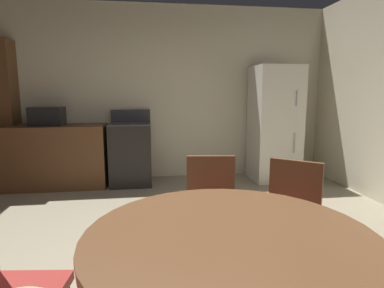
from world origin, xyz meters
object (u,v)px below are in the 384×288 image
at_px(oven_range, 131,153).
at_px(chair_north, 211,206).
at_px(chair_northeast, 290,213).
at_px(microwave, 47,116).
at_px(dining_table, 229,266).
at_px(refrigerator, 274,124).

xyz_separation_m(oven_range, chair_north, (0.74, -2.44, 0.03)).
bearing_deg(chair_northeast, chair_north, -73.73).
xyz_separation_m(chair_north, chair_northeast, (0.53, -0.23, 0.00)).
relative_size(microwave, dining_table, 0.35).
relative_size(refrigerator, chair_northeast, 2.02).
height_order(oven_range, dining_table, oven_range).
height_order(oven_range, microwave, microwave).
xyz_separation_m(refrigerator, microwave, (-3.36, 0.05, 0.15)).
xyz_separation_m(oven_range, chair_northeast, (1.27, -2.67, 0.03)).
relative_size(oven_range, chair_north, 1.26).
relative_size(dining_table, chair_north, 1.46).
xyz_separation_m(refrigerator, chair_north, (-1.47, -2.39, -0.38)).
xyz_separation_m(oven_range, refrigerator, (2.21, -0.05, 0.41)).
bearing_deg(microwave, chair_north, -52.28).
distance_m(oven_range, chair_north, 2.55).
distance_m(dining_table, chair_north, 1.03).
bearing_deg(oven_range, dining_table, -79.96).
bearing_deg(refrigerator, chair_north, -121.68).
bearing_deg(chair_north, oven_range, -156.13).
xyz_separation_m(refrigerator, chair_northeast, (-0.95, -2.62, -0.38)).
height_order(oven_range, chair_north, oven_range).
xyz_separation_m(dining_table, chair_northeast, (0.65, 0.79, -0.11)).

